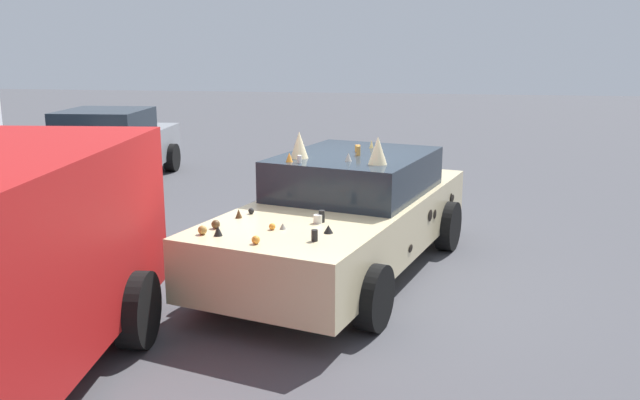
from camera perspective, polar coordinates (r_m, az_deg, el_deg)
name	(u,v)px	position (r m, az deg, el deg)	size (l,w,h in m)	color
ground_plane	(344,272)	(8.28, 2.06, -6.15)	(60.00, 60.00, 0.00)	#47474C
art_car_decorated	(347,214)	(8.14, 2.30, -1.18)	(4.96, 2.99, 1.74)	beige
parked_sedan_far_right	(109,147)	(14.05, -17.56, 4.33)	(4.15, 2.18, 1.47)	gray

